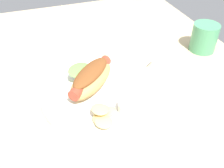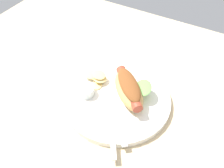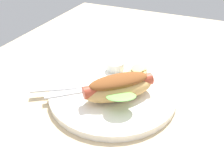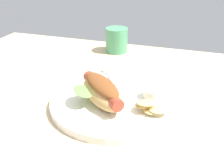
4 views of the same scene
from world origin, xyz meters
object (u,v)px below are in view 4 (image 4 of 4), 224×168
object	(u,v)px
plate	(115,102)
knife	(106,82)
fork	(112,79)
sauce_ramekin	(153,94)
chips_pile	(149,106)
drinking_cup	(117,40)
hot_dog	(102,91)

from	to	relation	value
plate	knife	xyz separation A→B (cm)	(4.56, -7.21, 0.98)
fork	knife	bearing A→B (deg)	125.00
knife	sauce_ramekin	bearing A→B (deg)	-148.89
chips_pile	drinking_cup	world-z (taller)	drinking_cup
sauce_ramekin	hot_dog	bearing A→B (deg)	26.30
knife	drinking_cup	bearing A→B (deg)	-28.22
plate	fork	xyz separation A→B (cm)	(3.72, -9.25, 1.00)
hot_dog	fork	size ratio (longest dim) A/B	1.04
chips_pile	drinking_cup	xyz separation A→B (cm)	(18.35, -36.77, 1.24)
plate	sauce_ramekin	world-z (taller)	sauce_ramekin
knife	drinking_cup	xyz separation A→B (cm)	(5.57, -26.61, 2.26)
chips_pile	hot_dog	bearing A→B (deg)	-3.88
drinking_cup	chips_pile	bearing A→B (deg)	116.52
fork	chips_pile	size ratio (longest dim) A/B	1.81
sauce_ramekin	drinking_cup	size ratio (longest dim) A/B	0.57
hot_dog	drinking_cup	xyz separation A→B (cm)	(7.84, -36.05, -0.34)
hot_dog	drinking_cup	distance (cm)	36.90
fork	drinking_cup	size ratio (longest dim) A/B	1.82
drinking_cup	knife	bearing A→B (deg)	101.82
plate	fork	world-z (taller)	fork
plate	drinking_cup	bearing A→B (deg)	-73.33
plate	chips_pile	xyz separation A→B (cm)	(-8.22, 2.94, 2.01)
hot_dog	knife	bearing A→B (deg)	-30.98
hot_dog	sauce_ramekin	xyz separation A→B (cm)	(-10.37, -5.12, -1.62)
knife	plate	bearing A→B (deg)	172.27
sauce_ramekin	drinking_cup	bearing A→B (deg)	-59.51
knife	chips_pile	size ratio (longest dim) A/B	1.66
sauce_ramekin	knife	size ratio (longest dim) A/B	0.34
fork	drinking_cup	bearing A→B (deg)	-17.90
drinking_cup	hot_dog	bearing A→B (deg)	102.27
sauce_ramekin	fork	distance (cm)	13.43
fork	sauce_ramekin	bearing A→B (deg)	-150.78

